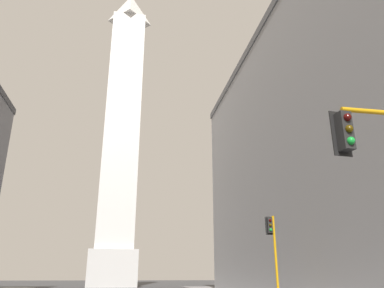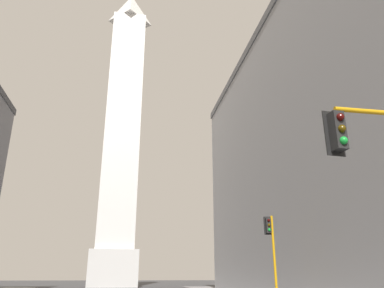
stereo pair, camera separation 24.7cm
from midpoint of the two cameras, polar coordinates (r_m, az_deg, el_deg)
obelisk at (r=79.52m, az=-10.62°, el=2.37°), size 8.78×8.78×65.18m
traffic_light_mid_right at (r=28.74m, az=12.01°, el=-14.79°), size 0.76×0.52×6.10m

